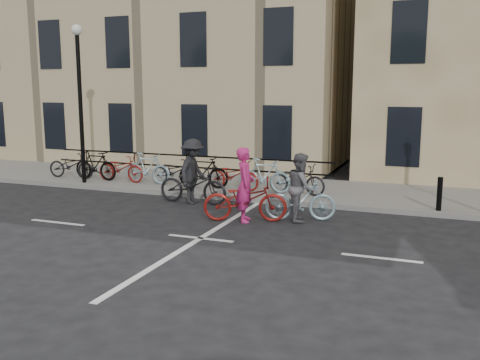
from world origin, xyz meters
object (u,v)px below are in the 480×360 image
(lamp_post, at_px, (79,84))
(cyclist_pink, at_px, (245,196))
(cyclist_grey, at_px, (301,194))
(cyclist_dark, at_px, (193,178))

(lamp_post, relative_size, cyclist_pink, 2.34)
(cyclist_grey, bearing_deg, cyclist_pink, 95.61)
(cyclist_pink, relative_size, cyclist_grey, 1.20)
(cyclist_dark, bearing_deg, lamp_post, 78.29)
(lamp_post, bearing_deg, cyclist_dark, -12.94)
(lamp_post, xyz_separation_m, cyclist_pink, (6.88, -2.53, -2.83))
(cyclist_pink, distance_m, cyclist_dark, 2.63)
(lamp_post, height_order, cyclist_pink, lamp_post)
(lamp_post, distance_m, cyclist_pink, 7.86)
(cyclist_dark, bearing_deg, cyclist_pink, -122.42)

